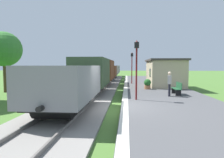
% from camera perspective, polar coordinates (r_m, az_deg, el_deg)
% --- Properties ---
extents(ground_plane, '(160.00, 160.00, 0.00)m').
position_cam_1_polar(ground_plane, '(10.43, 1.56, -9.20)').
color(ground_plane, '#47702D').
extents(platform_slab, '(6.00, 60.00, 0.25)m').
position_cam_1_polar(platform_slab, '(10.73, 19.08, -8.35)').
color(platform_slab, '#4C4C4F').
rests_on(platform_slab, ground).
extents(platform_edge_stripe, '(0.36, 60.00, 0.01)m').
position_cam_1_polar(platform_edge_stripe, '(10.36, 3.80, -7.85)').
color(platform_edge_stripe, silver).
rests_on(platform_edge_stripe, platform_slab).
extents(track_ballast, '(3.80, 60.00, 0.12)m').
position_cam_1_polar(track_ballast, '(10.80, -11.41, -8.49)').
color(track_ballast, gray).
rests_on(track_ballast, ground).
extents(rail_near, '(0.07, 60.00, 0.14)m').
position_cam_1_polar(rail_near, '(10.60, -7.63, -7.96)').
color(rail_near, slate).
rests_on(rail_near, track_ballast).
extents(rail_far, '(0.07, 60.00, 0.14)m').
position_cam_1_polar(rail_far, '(10.99, -15.06, -7.64)').
color(rail_far, slate).
rests_on(rail_far, track_ballast).
extents(freight_train, '(2.50, 39.20, 2.72)m').
position_cam_1_polar(freight_train, '(25.24, -2.19, 2.02)').
color(freight_train, gray).
rests_on(freight_train, rail_near).
extents(station_hut, '(3.50, 5.80, 2.78)m').
position_cam_1_polar(station_hut, '(20.74, 15.25, 1.85)').
color(station_hut, tan).
rests_on(station_hut, platform_slab).
extents(bench_near_hut, '(0.42, 1.50, 0.91)m').
position_cam_1_polar(bench_near_hut, '(14.91, 18.75, -2.60)').
color(bench_near_hut, '#1E4C2D').
rests_on(bench_near_hut, platform_slab).
extents(bench_down_platform, '(0.42, 1.50, 0.91)m').
position_cam_1_polar(bench_down_platform, '(25.89, 12.61, 0.23)').
color(bench_down_platform, '#1E4C2D').
rests_on(bench_down_platform, platform_slab).
extents(person_waiting, '(0.33, 0.43, 1.71)m').
position_cam_1_polar(person_waiting, '(13.89, 16.66, -1.11)').
color(person_waiting, black).
rests_on(person_waiting, platform_slab).
extents(potted_planter, '(0.64, 0.64, 0.92)m').
position_cam_1_polar(potted_planter, '(17.72, 10.46, -1.43)').
color(potted_planter, '#9E6642').
rests_on(potted_planter, platform_slab).
extents(lamp_post_near, '(0.28, 0.28, 3.70)m').
position_cam_1_polar(lamp_post_near, '(12.02, 7.28, 5.98)').
color(lamp_post_near, '#591414').
rests_on(lamp_post_near, platform_slab).
extents(lamp_post_far, '(0.28, 0.28, 3.70)m').
position_cam_1_polar(lamp_post_far, '(22.89, 5.92, 5.04)').
color(lamp_post_far, '#591414').
rests_on(lamp_post_far, platform_slab).
extents(tree_trackside_far, '(3.05, 3.05, 5.35)m').
position_cam_1_polar(tree_trackside_far, '(19.55, -29.37, 7.67)').
color(tree_trackside_far, '#4C3823').
rests_on(tree_trackside_far, ground).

